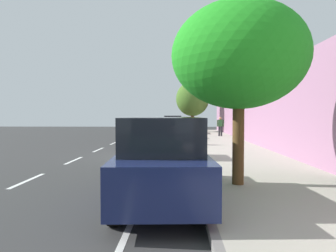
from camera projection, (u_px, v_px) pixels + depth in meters
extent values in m
plane|color=#323232|center=(144.00, 156.00, 15.21)|extent=(76.15, 76.15, 0.00)
cube|color=#B1AD9C|center=(234.00, 155.00, 15.06)|extent=(4.27, 47.60, 0.16)
cube|color=gray|center=(190.00, 154.00, 15.14)|extent=(0.16, 47.60, 0.16)
cube|color=white|center=(28.00, 181.00, 9.42)|extent=(0.14, 2.20, 0.01)
cube|color=white|center=(74.00, 160.00, 13.62)|extent=(0.14, 2.20, 0.01)
cube|color=white|center=(98.00, 150.00, 17.81)|extent=(0.14, 2.20, 0.01)
cube|color=white|center=(114.00, 143.00, 22.01)|extent=(0.14, 2.20, 0.01)
cube|color=white|center=(124.00, 139.00, 26.20)|extent=(0.14, 2.20, 0.01)
cube|color=white|center=(131.00, 135.00, 30.40)|extent=(0.14, 2.20, 0.01)
cube|color=white|center=(137.00, 133.00, 34.59)|extent=(0.14, 2.20, 0.01)
cube|color=white|center=(142.00, 131.00, 38.79)|extent=(0.14, 2.20, 0.01)
cube|color=white|center=(160.00, 156.00, 15.19)|extent=(0.12, 47.60, 0.01)
cube|color=gray|center=(283.00, 110.00, 14.90)|extent=(0.50, 47.60, 4.56)
cube|color=navy|center=(162.00, 169.00, 7.07)|extent=(2.14, 4.79, 0.90)
cube|color=black|center=(162.00, 134.00, 7.04)|extent=(1.83, 3.18, 0.76)
cylinder|color=black|center=(193.00, 174.00, 8.56)|extent=(0.26, 0.77, 0.76)
cylinder|color=black|center=(131.00, 174.00, 8.53)|extent=(0.26, 0.77, 0.76)
cylinder|color=black|center=(208.00, 204.00, 5.65)|extent=(0.26, 0.77, 0.76)
cylinder|color=black|center=(115.00, 205.00, 5.62)|extent=(0.26, 0.77, 0.76)
cube|color=#B7BABF|center=(164.00, 147.00, 13.53)|extent=(1.85, 4.44, 0.64)
cube|color=black|center=(164.00, 134.00, 13.51)|extent=(1.59, 2.13, 0.60)
cylinder|color=black|center=(181.00, 150.00, 14.89)|extent=(0.23, 0.66, 0.66)
cylinder|color=black|center=(148.00, 150.00, 14.91)|extent=(0.23, 0.66, 0.66)
cylinder|color=black|center=(183.00, 158.00, 12.17)|extent=(0.23, 0.66, 0.66)
cylinder|color=black|center=(143.00, 158.00, 12.19)|extent=(0.23, 0.66, 0.66)
cube|color=white|center=(172.00, 133.00, 25.04)|extent=(1.88, 4.45, 0.64)
cube|color=black|center=(172.00, 125.00, 25.02)|extent=(1.60, 2.14, 0.60)
cylinder|color=black|center=(182.00, 135.00, 26.41)|extent=(0.24, 0.67, 0.66)
cylinder|color=black|center=(163.00, 135.00, 26.42)|extent=(0.24, 0.67, 0.66)
cylinder|color=black|center=(183.00, 137.00, 23.68)|extent=(0.24, 0.67, 0.66)
cylinder|color=black|center=(162.00, 137.00, 23.70)|extent=(0.24, 0.67, 0.66)
cube|color=maroon|center=(174.00, 127.00, 31.40)|extent=(2.11, 4.78, 0.90)
cube|color=black|center=(174.00, 119.00, 31.37)|extent=(1.81, 3.17, 0.76)
cylinder|color=black|center=(182.00, 130.00, 32.80)|extent=(0.25, 0.77, 0.76)
cylinder|color=black|center=(166.00, 130.00, 32.94)|extent=(0.25, 0.77, 0.76)
cylinder|color=black|center=(181.00, 132.00, 29.90)|extent=(0.25, 0.77, 0.76)
cylinder|color=black|center=(164.00, 132.00, 30.03)|extent=(0.25, 0.77, 0.76)
torus|color=black|center=(173.00, 142.00, 19.41)|extent=(0.59, 0.44, 0.69)
torus|color=black|center=(186.00, 141.00, 20.00)|extent=(0.59, 0.44, 0.69)
cylinder|color=#197233|center=(178.00, 140.00, 19.63)|extent=(0.54, 0.41, 0.51)
cylinder|color=#197233|center=(183.00, 140.00, 19.83)|extent=(0.13, 0.11, 0.48)
cylinder|color=#197233|center=(179.00, 136.00, 19.65)|extent=(0.61, 0.46, 0.05)
cylinder|color=#197233|center=(184.00, 142.00, 19.90)|extent=(0.31, 0.24, 0.19)
cylinder|color=#197233|center=(185.00, 139.00, 19.92)|extent=(0.23, 0.18, 0.33)
cylinder|color=#197233|center=(174.00, 139.00, 19.43)|extent=(0.11, 0.10, 0.34)
cube|color=black|center=(183.00, 136.00, 19.85)|extent=(0.25, 0.22, 0.05)
cylinder|color=black|center=(174.00, 135.00, 19.44)|extent=(0.29, 0.39, 0.03)
cylinder|color=#C6B284|center=(182.00, 141.00, 19.33)|extent=(0.15, 0.15, 0.81)
cylinder|color=#C6B284|center=(184.00, 141.00, 19.16)|extent=(0.15, 0.15, 0.81)
cube|color=white|center=(183.00, 130.00, 19.22)|extent=(0.39, 0.44, 0.58)
cylinder|color=white|center=(181.00, 130.00, 19.45)|extent=(0.10, 0.10, 0.55)
cylinder|color=white|center=(185.00, 131.00, 18.99)|extent=(0.10, 0.10, 0.55)
sphere|color=#967E5C|center=(183.00, 124.00, 19.21)|extent=(0.23, 0.23, 0.23)
sphere|color=navy|center=(183.00, 123.00, 19.21)|extent=(0.26, 0.26, 0.26)
cube|color=black|center=(186.00, 130.00, 19.32)|extent=(0.31, 0.35, 0.44)
cylinder|color=brown|center=(238.00, 139.00, 8.22)|extent=(0.31, 0.31, 2.48)
ellipsoid|color=#229821|center=(239.00, 56.00, 8.14)|extent=(3.64, 3.64, 2.87)
cylinder|color=brown|center=(192.00, 120.00, 34.52)|extent=(0.40, 0.40, 2.71)
ellipsoid|color=#436B25|center=(193.00, 99.00, 34.44)|extent=(3.75, 3.75, 3.94)
cylinder|color=black|center=(219.00, 131.00, 27.25)|extent=(0.15, 0.15, 0.87)
cylinder|color=black|center=(221.00, 131.00, 27.20)|extent=(0.15, 0.15, 0.87)
cube|color=#264C26|center=(220.00, 123.00, 27.20)|extent=(0.42, 0.31, 0.61)
cylinder|color=#264C26|center=(217.00, 123.00, 27.26)|extent=(0.10, 0.10, 0.58)
cylinder|color=#264C26|center=(223.00, 123.00, 27.14)|extent=(0.10, 0.10, 0.58)
sphere|color=#A6754D|center=(220.00, 118.00, 27.18)|extent=(0.24, 0.24, 0.24)
cylinder|color=red|center=(192.00, 136.00, 22.23)|extent=(0.22, 0.22, 0.70)
sphere|color=red|center=(192.00, 131.00, 22.21)|extent=(0.20, 0.20, 0.20)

